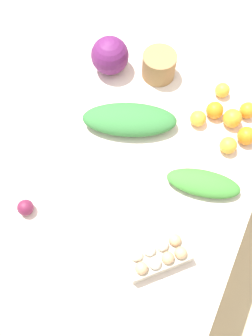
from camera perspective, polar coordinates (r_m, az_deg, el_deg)
The scene contains 15 objects.
ground_plane at distance 2.18m, azimuth 0.00°, elevation -8.74°, with size 8.00×8.00×0.00m, color #C6B289.
dining_table at distance 1.57m, azimuth 0.00°, elevation -1.69°, with size 1.40×1.01×0.74m.
cabbage_purple at distance 1.72m, azimuth -2.47°, elevation 16.75°, with size 0.17×0.17×0.17m, color #601E5B.
egg_carton at distance 1.34m, azimuth 4.87°, elevation -13.19°, with size 0.24×0.23×0.09m.
paper_bag at distance 1.72m, azimuth 5.05°, elevation 15.29°, with size 0.15×0.15×0.12m, color #997047.
greens_bunch_scallion at distance 1.47m, azimuth 11.70°, elevation -2.30°, with size 0.29×0.11×0.06m, color #3D8433.
greens_bunch_kale at distance 1.56m, azimuth 0.54°, elevation 7.39°, with size 0.39×0.16×0.09m, color #337538.
beet_root at distance 1.45m, azimuth -15.07°, elevation -5.84°, with size 0.06×0.06×0.06m, color maroon.
orange_0 at distance 1.68m, azimuth 18.05°, elevation 8.36°, with size 0.07×0.07×0.07m, color orange.
orange_1 at distance 1.60m, azimuth 17.90°, elevation 4.69°, with size 0.08×0.08×0.08m, color orange.
orange_2 at distance 1.63m, azimuth 15.91°, elevation 7.31°, with size 0.08×0.08×0.08m, color orange.
orange_3 at distance 1.64m, azimuth 13.37°, elevation 8.56°, with size 0.07×0.07×0.07m, color orange.
orange_4 at distance 1.56m, azimuth 15.31°, elevation 3.34°, with size 0.07×0.07×0.07m, color #F9A833.
orange_5 at distance 1.72m, azimuth 14.47°, elevation 11.42°, with size 0.06×0.06×0.06m, color #F9A833.
orange_6 at distance 1.60m, azimuth 10.91°, elevation 7.43°, with size 0.07×0.07×0.07m, color #F9A833.
Camera 1 is at (0.58, 0.28, 2.08)m, focal length 40.00 mm.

